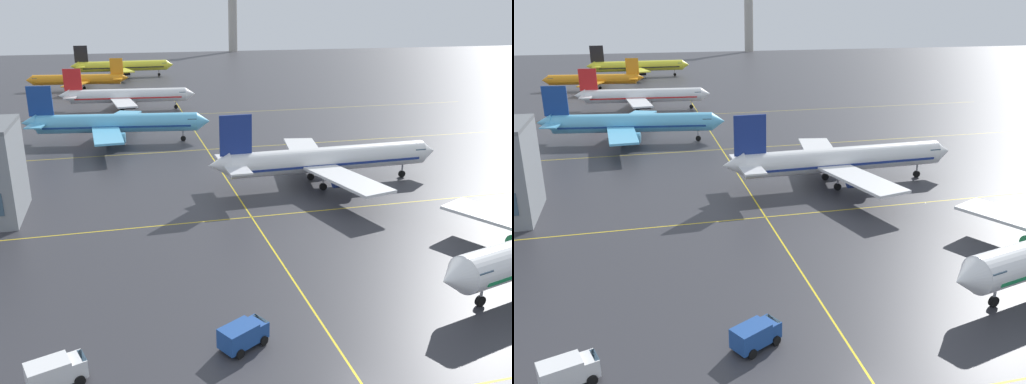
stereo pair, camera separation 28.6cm
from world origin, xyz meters
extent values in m
cone|color=white|center=(11.25, 6.50, 3.82)|extent=(3.18, 3.95, 3.47)
cube|color=white|center=(25.95, 18.26, 3.26)|extent=(10.45, 14.71, 0.37)
cube|color=#385166|center=(13.33, 7.01, 4.34)|extent=(2.41, 3.57, 0.65)
cylinder|color=#99999E|center=(15.15, 7.45, 1.54)|extent=(0.26, 0.26, 1.54)
cylinder|color=black|center=(15.15, 7.45, 0.51)|extent=(1.10, 0.65, 1.03)
cylinder|color=white|center=(14.87, 44.53, 4.02)|extent=(31.47, 4.65, 3.73)
cone|color=white|center=(31.82, 45.03, 4.02)|extent=(2.66, 3.73, 3.65)
cone|color=white|center=(-2.38, 44.02, 4.41)|extent=(3.24, 3.63, 3.54)
cube|color=navy|center=(0.16, 44.09, 8.63)|extent=(4.71, 0.49, 5.88)
cube|color=white|center=(-0.24, 41.14, 4.41)|extent=(3.29, 5.19, 0.24)
cube|color=white|center=(-0.41, 47.02, 4.41)|extent=(3.29, 5.19, 0.24)
cube|color=white|center=(14.13, 36.17, 3.43)|extent=(8.44, 15.50, 0.39)
cube|color=white|center=(13.64, 52.83, 3.43)|extent=(7.65, 15.38, 0.39)
cylinder|color=navy|center=(15.21, 39.44, 2.16)|extent=(3.39, 2.16, 2.06)
cylinder|color=navy|center=(14.91, 49.63, 2.16)|extent=(3.39, 2.16, 2.06)
cube|color=#385166|center=(29.57, 44.96, 4.56)|extent=(1.87, 3.48, 0.69)
cube|color=navy|center=(14.87, 44.53, 3.55)|extent=(28.96, 4.62, 0.35)
cylinder|color=#99999E|center=(27.61, 44.91, 1.62)|extent=(0.27, 0.27, 1.62)
cylinder|color=black|center=(27.61, 44.91, 0.54)|extent=(1.09, 0.47, 1.08)
cylinder|color=#99999E|center=(12.98, 41.92, 1.62)|extent=(0.27, 0.27, 1.62)
cylinder|color=black|center=(12.98, 41.92, 0.54)|extent=(1.09, 0.47, 1.08)
cylinder|color=#99999E|center=(12.83, 47.02, 1.62)|extent=(0.27, 0.27, 1.62)
cylinder|color=black|center=(12.83, 47.02, 0.54)|extent=(1.09, 0.47, 1.08)
cylinder|color=#5BB7E5|center=(-16.09, 79.77, 4.00)|extent=(31.40, 8.21, 3.70)
cone|color=#5BB7E5|center=(0.60, 77.31, 4.00)|extent=(3.04, 3.96, 3.63)
cone|color=#5BB7E5|center=(-33.06, 82.27, 4.39)|extent=(3.60, 3.94, 3.52)
cube|color=navy|center=(-30.56, 81.90, 8.58)|extent=(4.68, 1.03, 5.85)
cube|color=#5BB7E5|center=(-31.47, 79.07, 4.39)|extent=(3.82, 5.47, 0.23)
cube|color=#5BB7E5|center=(-30.61, 84.86, 4.39)|extent=(3.82, 5.47, 0.23)
cube|color=#5BB7E5|center=(-18.26, 71.71, 3.41)|extent=(5.98, 14.91, 0.39)
cube|color=#5BB7E5|center=(-15.85, 88.11, 3.41)|extent=(9.84, 15.47, 0.39)
cylinder|color=#5BB7E5|center=(-16.64, 74.72, 2.14)|extent=(3.58, 2.51, 2.05)
cylinder|color=#5BB7E5|center=(-15.16, 84.75, 2.14)|extent=(3.58, 2.51, 2.05)
cube|color=#385166|center=(-1.62, 77.64, 4.53)|extent=(2.23, 3.63, 0.68)
cube|color=navy|center=(-16.09, 79.77, 3.53)|extent=(28.94, 7.88, 0.35)
cylinder|color=#99999E|center=(-3.55, 77.92, 1.61)|extent=(0.27, 0.27, 1.61)
cylinder|color=black|center=(-3.55, 77.92, 0.54)|extent=(1.12, 0.59, 1.07)
cylinder|color=#99999E|center=(-18.39, 77.54, 1.61)|extent=(0.27, 0.27, 1.61)
cylinder|color=black|center=(-18.39, 77.54, 0.54)|extent=(1.12, 0.59, 1.07)
cylinder|color=#99999E|center=(-17.65, 82.56, 1.61)|extent=(0.27, 0.27, 1.61)
cylinder|color=black|center=(-17.65, 82.56, 0.54)|extent=(1.12, 0.59, 1.07)
cylinder|color=white|center=(-13.01, 115.98, 3.80)|extent=(29.84, 6.03, 3.52)
cone|color=white|center=(2.96, 114.61, 3.80)|extent=(2.69, 3.64, 3.45)
cone|color=white|center=(-29.26, 117.37, 4.17)|extent=(3.24, 3.58, 3.34)
cube|color=red|center=(-26.86, 117.17, 8.15)|extent=(4.46, 0.71, 5.56)
cube|color=white|center=(-27.56, 114.44, 4.17)|extent=(3.36, 5.05, 0.22)
cube|color=white|center=(-27.08, 119.97, 4.17)|extent=(3.36, 5.05, 0.22)
cube|color=white|center=(-14.61, 108.21, 3.24)|extent=(6.50, 14.39, 0.37)
cube|color=white|center=(-13.26, 123.91, 3.24)|extent=(8.65, 14.70, 0.37)
cylinder|color=#4C4C51|center=(-13.24, 111.17, 2.04)|extent=(3.30, 2.21, 1.95)
cylinder|color=#4C4C51|center=(-12.42, 120.76, 2.04)|extent=(3.30, 2.21, 1.95)
cube|color=#385166|center=(0.83, 114.80, 4.31)|extent=(1.94, 3.37, 0.65)
cube|color=red|center=(-13.01, 115.98, 3.36)|extent=(27.48, 5.87, 0.33)
cylinder|color=#99999E|center=(-1.01, 114.95, 1.53)|extent=(0.26, 0.26, 1.53)
cylinder|color=black|center=(-1.01, 114.95, 0.51)|extent=(1.05, 0.50, 1.02)
cylinder|color=#99999E|center=(-15.06, 113.74, 1.53)|extent=(0.26, 0.26, 1.53)
cylinder|color=black|center=(-15.06, 113.74, 0.51)|extent=(1.05, 0.50, 1.02)
cylinder|color=#99999E|center=(-14.65, 118.54, 1.53)|extent=(0.26, 0.26, 1.53)
cylinder|color=black|center=(-14.65, 118.54, 0.51)|extent=(1.05, 0.50, 1.02)
cylinder|color=orange|center=(-28.37, 155.58, 3.50)|extent=(27.50, 6.23, 3.24)
cone|color=orange|center=(-43.04, 157.21, 3.50)|extent=(2.56, 3.40, 3.18)
cone|color=orange|center=(-13.44, 153.93, 3.84)|extent=(3.05, 3.36, 3.08)
cube|color=orange|center=(-15.65, 154.17, 7.51)|extent=(4.11, 0.76, 5.12)
cube|color=orange|center=(-14.94, 156.67, 3.84)|extent=(3.20, 4.71, 0.20)
cube|color=orange|center=(-15.50, 151.58, 3.84)|extent=(3.20, 4.71, 0.20)
cube|color=orange|center=(-26.72, 162.70, 2.99)|extent=(5.68, 13.18, 0.34)
cube|color=orange|center=(-28.32, 148.28, 2.99)|extent=(8.24, 13.55, 0.34)
cylinder|color=#333338|center=(-28.05, 160.01, 1.88)|extent=(3.08, 2.10, 1.79)
cylinder|color=#333338|center=(-29.03, 151.19, 1.88)|extent=(3.08, 2.10, 1.79)
cube|color=#385166|center=(-41.09, 156.99, 3.97)|extent=(1.86, 3.13, 0.60)
cube|color=orange|center=(-28.37, 155.58, 3.09)|extent=(25.33, 6.02, 0.31)
cylinder|color=#99999E|center=(-39.39, 156.80, 1.41)|extent=(0.24, 0.24, 1.41)
cylinder|color=black|center=(-39.39, 156.80, 0.47)|extent=(0.98, 0.49, 0.94)
cylinder|color=#99999E|center=(-26.43, 157.60, 1.41)|extent=(0.24, 0.24, 1.41)
cylinder|color=black|center=(-26.43, 157.60, 0.47)|extent=(0.98, 0.49, 0.94)
cylinder|color=#99999E|center=(-26.92, 153.19, 1.41)|extent=(0.24, 0.24, 1.41)
cylinder|color=black|center=(-26.92, 153.19, 0.47)|extent=(0.98, 0.49, 0.94)
cylinder|color=yellow|center=(-12.93, 187.26, 4.18)|extent=(32.70, 4.78, 3.87)
cone|color=yellow|center=(4.68, 187.75, 4.18)|extent=(2.75, 3.87, 3.79)
cone|color=yellow|center=(-30.86, 186.76, 4.58)|extent=(3.36, 3.77, 3.68)
cube|color=black|center=(-28.21, 186.84, 8.97)|extent=(4.90, 0.50, 6.11)
cube|color=yellow|center=(-28.64, 183.77, 4.58)|extent=(3.41, 5.39, 0.24)
cube|color=yellow|center=(-28.80, 189.88, 4.58)|extent=(3.41, 5.39, 0.24)
cube|color=yellow|center=(-13.71, 178.58, 3.57)|extent=(8.74, 16.10, 0.41)
cube|color=yellow|center=(-14.19, 195.89, 3.57)|extent=(7.97, 15.99, 0.41)
cylinder|color=black|center=(-12.58, 181.97, 2.24)|extent=(3.52, 2.23, 2.14)
cylinder|color=black|center=(-12.88, 192.56, 2.24)|extent=(3.52, 2.23, 2.14)
cube|color=#385166|center=(2.34, 187.69, 4.74)|extent=(1.93, 3.61, 0.71)
cube|color=black|center=(-12.93, 187.26, 3.69)|extent=(30.09, 4.74, 0.37)
cylinder|color=#99999E|center=(0.31, 187.63, 1.68)|extent=(0.29, 0.29, 1.68)
cylinder|color=black|center=(0.31, 187.63, 0.56)|extent=(1.13, 0.49, 1.12)
cylinder|color=#99999E|center=(-14.90, 184.56, 1.68)|extent=(0.29, 0.29, 1.68)
cylinder|color=black|center=(-14.90, 184.56, 0.56)|extent=(1.13, 0.49, 1.12)
cylinder|color=#99999E|center=(-15.04, 189.85, 1.68)|extent=(0.29, 0.29, 1.68)
cylinder|color=black|center=(-15.04, 189.85, 0.56)|extent=(1.13, 0.49, 1.12)
cube|color=yellow|center=(0.00, 33.98, 0.00)|extent=(157.65, 0.20, 0.01)
cube|color=yellow|center=(0.00, 69.95, 0.00)|extent=(157.65, 0.20, 0.01)
cube|color=yellow|center=(0.00, 105.93, 0.00)|extent=(157.65, 0.20, 0.01)
cube|color=yellow|center=(0.00, 51.96, 0.00)|extent=(0.20, 158.30, 0.01)
cube|color=white|center=(-22.05, 5.32, 1.25)|extent=(3.45, 2.76, 1.70)
cube|color=white|center=(-20.20, 5.94, 1.10)|extent=(1.80, 2.12, 1.40)
cube|color=#385166|center=(-19.72, 6.10, 1.45)|extent=(0.85, 1.63, 0.70)
cylinder|color=black|center=(-19.94, 5.03, 0.40)|extent=(0.85, 0.52, 0.80)
cylinder|color=black|center=(-20.55, 6.83, 0.40)|extent=(0.85, 0.52, 0.80)
cylinder|color=black|center=(-23.01, 6.00, 0.40)|extent=(0.85, 0.52, 0.80)
cube|color=#1E4793|center=(-7.83, 6.43, 1.25)|extent=(3.55, 3.12, 1.70)
cube|color=#1E4793|center=(-6.12, 7.38, 1.10)|extent=(2.01, 2.20, 1.40)
cube|color=#385166|center=(-5.69, 7.62, 1.45)|extent=(1.09, 1.57, 0.70)
cylinder|color=black|center=(-5.71, 6.53, 0.40)|extent=(0.84, 0.63, 0.80)
cylinder|color=black|center=(-6.63, 8.19, 0.40)|extent=(0.84, 0.63, 0.80)
cylinder|color=black|center=(-7.98, 5.26, 0.40)|extent=(0.84, 0.63, 0.80)
cylinder|color=black|center=(-8.90, 6.92, 0.40)|extent=(0.84, 0.63, 0.80)
cylinder|color=#ADA89E|center=(52.75, 295.37, 19.09)|extent=(5.20, 5.20, 38.18)
camera|label=1|loc=(-15.50, -29.49, 26.18)|focal=37.75mm
camera|label=2|loc=(-15.22, -29.56, 26.18)|focal=37.75mm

